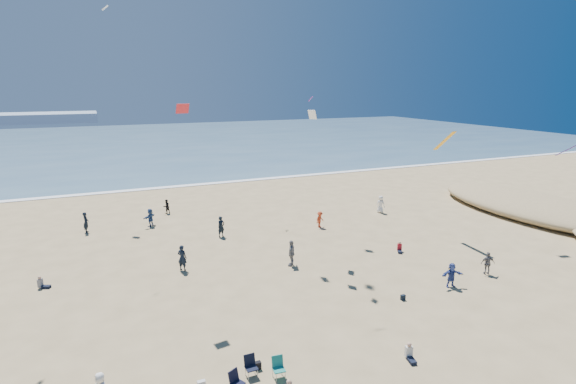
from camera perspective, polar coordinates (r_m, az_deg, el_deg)
name	(u,v)px	position (r m, az deg, el deg)	size (l,w,h in m)	color
ocean	(127,143)	(109.00, -19.71, 5.86)	(220.00, 100.00, 0.06)	#476B84
surf_line	(159,188)	(59.84, -16.11, 0.48)	(220.00, 1.20, 0.08)	white
standing_flyers	(292,257)	(32.64, 0.45, -8.22)	(28.65, 39.48, 1.95)	white
seated_group	(318,324)	(25.15, 3.79, -16.34)	(26.54, 24.46, 0.84)	silver
chair_cluster	(256,372)	(21.46, -4.06, -21.89)	(2.73, 1.51, 1.00)	black
black_backpack	(258,366)	(22.41, -3.87, -21.13)	(0.30, 0.22, 0.38)	black
navy_bag	(403,297)	(29.22, 14.39, -12.84)	(0.28, 0.18, 0.34)	black
kites_aloft	(383,50)	(32.08, 12.03, 17.24)	(44.01, 41.08, 27.95)	orange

